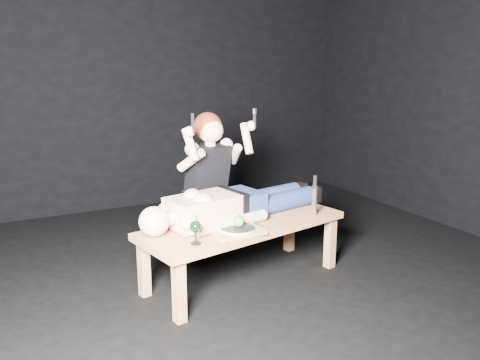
{
  "coord_description": "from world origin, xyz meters",
  "views": [
    {
      "loc": [
        -1.45,
        -2.79,
        1.57
      ],
      "look_at": [
        0.13,
        0.26,
        0.75
      ],
      "focal_mm": 37.12,
      "sensor_mm": 36.0,
      "label": 1
    }
  ],
  "objects": [
    {
      "name": "ground",
      "position": [
        0.0,
        0.0,
        0.0
      ],
      "size": [
        5.0,
        5.0,
        0.0
      ],
      "primitive_type": "plane",
      "color": "black",
      "rests_on": "ground"
    },
    {
      "name": "kneeling_woman",
      "position": [
        0.04,
        0.74,
        0.62
      ],
      "size": [
        0.76,
        0.83,
        1.24
      ],
      "primitive_type": null,
      "rotation": [
        0.0,
        0.0,
        0.16
      ],
      "color": "black",
      "rests_on": "ground"
    },
    {
      "name": "goblet",
      "position": [
        -0.35,
        -0.04,
        0.53
      ],
      "size": [
        0.09,
        0.09,
        0.15
      ],
      "primitive_type": null,
      "rotation": [
        0.0,
        0.0,
        0.19
      ],
      "color": "black",
      "rests_on": "table"
    },
    {
      "name": "plate",
      "position": [
        -0.02,
        0.03,
        0.48
      ],
      "size": [
        0.23,
        0.23,
        0.02
      ],
      "primitive_type": "cylinder",
      "rotation": [
        0.0,
        0.0,
        -0.01
      ],
      "color": "white",
      "rests_on": "serving_tray"
    },
    {
      "name": "spoon_flat",
      "position": [
        0.16,
        0.11,
        0.45
      ],
      "size": [
        0.1,
        0.14,
        0.01
      ],
      "primitive_type": "cube",
      "rotation": [
        0.0,
        0.0,
        0.57
      ],
      "color": "#B2B2B7",
      "rests_on": "table"
    },
    {
      "name": "back_wall",
      "position": [
        0.0,
        2.5,
        1.5
      ],
      "size": [
        5.0,
        0.0,
        5.0
      ],
      "primitive_type": "plane",
      "rotation": [
        1.57,
        0.0,
        0.0
      ],
      "color": "black",
      "rests_on": "ground"
    },
    {
      "name": "lying_man",
      "position": [
        0.15,
        0.34,
        0.58
      ],
      "size": [
        1.55,
        0.73,
        0.26
      ],
      "primitive_type": null,
      "rotation": [
        0.0,
        0.0,
        0.19
      ],
      "color": "#D7A886",
      "rests_on": "table"
    },
    {
      "name": "table",
      "position": [
        0.13,
        0.21,
        0.23
      ],
      "size": [
        1.6,
        0.85,
        0.45
      ],
      "primitive_type": "cube",
      "rotation": [
        0.0,
        0.0,
        0.19
      ],
      "color": "#C07E4B",
      "rests_on": "ground"
    },
    {
      "name": "knife_flat",
      "position": [
        0.2,
        0.07,
        0.45
      ],
      "size": [
        0.03,
        0.16,
        0.01
      ],
      "primitive_type": "cube",
      "rotation": [
        0.0,
        0.0,
        0.09
      ],
      "color": "#B2B2B7",
      "rests_on": "table"
    },
    {
      "name": "fork_flat",
      "position": [
        -0.17,
        -0.05,
        0.45
      ],
      "size": [
        0.03,
        0.16,
        0.01
      ],
      "primitive_type": "cube",
      "rotation": [
        0.0,
        0.0,
        0.1
      ],
      "color": "#B2B2B7",
      "rests_on": "table"
    },
    {
      "name": "carving_knife",
      "position": [
        0.68,
        0.12,
        0.6
      ],
      "size": [
        0.05,
        0.05,
        0.31
      ],
      "primitive_type": null,
      "rotation": [
        0.0,
        0.0,
        0.19
      ],
      "color": "#B2B2B7",
      "rests_on": "table"
    },
    {
      "name": "serving_tray",
      "position": [
        -0.02,
        0.03,
        0.46
      ],
      "size": [
        0.34,
        0.25,
        0.02
      ],
      "primitive_type": "cube",
      "rotation": [
        0.0,
        0.0,
        -0.01
      ],
      "color": "tan",
      "rests_on": "table"
    },
    {
      "name": "apple",
      "position": [
        0.0,
        0.04,
        0.52
      ],
      "size": [
        0.07,
        0.07,
        0.07
      ],
      "primitive_type": "sphere",
      "color": "#2F981A",
      "rests_on": "plate"
    }
  ]
}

